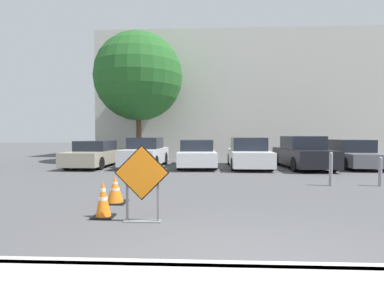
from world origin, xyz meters
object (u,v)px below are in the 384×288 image
(parked_car_second, at_px, (145,153))
(bollard_nearest, at_px, (331,168))
(parked_car_nearest, at_px, (95,155))
(parked_car_fourth, at_px, (248,154))
(road_closed_sign, at_px, (142,180))
(parked_car_sixth, at_px, (351,155))
(parked_car_third, at_px, (196,154))
(parked_car_fifth, at_px, (303,154))
(bollard_second, at_px, (380,171))
(traffic_cone_second, at_px, (115,190))
(traffic_cone_nearest, at_px, (103,199))

(parked_car_second, bearing_deg, bollard_nearest, 145.32)
(parked_car_nearest, xyz_separation_m, parked_car_fourth, (7.89, -0.07, 0.06))
(road_closed_sign, bearing_deg, parked_car_nearest, 115.09)
(parked_car_second, xyz_separation_m, parked_car_sixth, (10.53, 0.28, -0.06))
(parked_car_third, bearing_deg, bollard_nearest, 126.56)
(parked_car_fourth, relative_size, parked_car_fifth, 1.01)
(parked_car_third, bearing_deg, parked_car_second, 0.93)
(road_closed_sign, height_order, bollard_second, road_closed_sign)
(traffic_cone_second, bearing_deg, road_closed_sign, -57.39)
(parked_car_second, bearing_deg, parked_car_nearest, 2.80)
(parked_car_fourth, relative_size, bollard_nearest, 4.10)
(parked_car_nearest, height_order, parked_car_fifth, parked_car_fifth)
(parked_car_nearest, distance_m, bollard_nearest, 11.19)
(parked_car_nearest, distance_m, parked_car_sixth, 13.16)
(parked_car_third, xyz_separation_m, parked_car_fourth, (2.63, -0.24, 0.03))
(parked_car_third, bearing_deg, traffic_cone_nearest, 78.12)
(parked_car_second, height_order, bollard_second, parked_car_second)
(parked_car_second, bearing_deg, parked_car_fourth, -178.47)
(parked_car_third, distance_m, bollard_second, 8.26)
(traffic_cone_second, bearing_deg, bollard_second, 19.25)
(traffic_cone_second, height_order, bollard_second, bollard_second)
(parked_car_fourth, relative_size, parked_car_sixth, 0.98)
(parked_car_third, height_order, parked_car_sixth, parked_car_sixth)
(road_closed_sign, xyz_separation_m, bollard_nearest, (5.26, 4.28, -0.23))
(parked_car_fourth, bearing_deg, traffic_cone_second, 62.61)
(traffic_cone_nearest, relative_size, parked_car_third, 0.16)
(traffic_cone_nearest, xyz_separation_m, parked_car_fourth, (4.21, 9.33, 0.32))
(bollard_nearest, relative_size, bollard_second, 1.16)
(parked_car_fifth, distance_m, bollard_nearest, 5.14)
(parked_car_sixth, bearing_deg, parked_car_nearest, 3.78)
(parked_car_fourth, bearing_deg, bollard_nearest, 110.55)
(traffic_cone_nearest, distance_m, parked_car_fourth, 10.24)
(road_closed_sign, xyz_separation_m, traffic_cone_nearest, (-0.85, 0.29, -0.44))
(parked_car_nearest, xyz_separation_m, bollard_nearest, (9.79, -5.40, -0.05))
(road_closed_sign, distance_m, parked_car_third, 9.89)
(parked_car_second, bearing_deg, parked_car_third, -174.10)
(traffic_cone_nearest, xyz_separation_m, parked_car_fifth, (6.84, 9.07, 0.36))
(traffic_cone_second, height_order, parked_car_fifth, parked_car_fifth)
(parked_car_fourth, bearing_deg, parked_car_third, -4.29)
(parked_car_second, bearing_deg, parked_car_fifth, 179.98)
(traffic_cone_nearest, height_order, parked_car_fifth, parked_car_fifth)
(parked_car_nearest, relative_size, parked_car_second, 1.07)
(parked_car_second, bearing_deg, road_closed_sign, 103.53)
(parked_car_sixth, bearing_deg, parked_car_second, 4.01)
(road_closed_sign, xyz_separation_m, parked_car_fifth, (5.99, 9.36, -0.08))
(parked_car_fourth, height_order, parked_car_fifth, parked_car_fifth)
(road_closed_sign, distance_m, traffic_cone_nearest, 1.00)
(traffic_cone_nearest, xyz_separation_m, traffic_cone_second, (-0.15, 1.26, -0.05))
(road_closed_sign, xyz_separation_m, parked_car_nearest, (-4.54, 9.69, -0.18))
(parked_car_fifth, relative_size, parked_car_sixth, 0.96)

